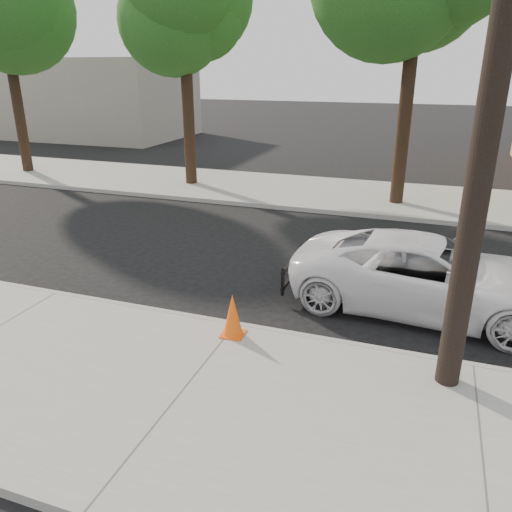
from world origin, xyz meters
The scene contains 10 objects.
ground centered at (0.00, 0.00, 0.00)m, with size 120.00×120.00×0.00m, color black.
near_sidewalk centered at (0.00, -4.30, 0.07)m, with size 90.00×4.40×0.15m, color gray.
far_sidewalk centered at (0.00, 8.50, 0.07)m, with size 90.00×5.00×0.15m, color gray.
curb_near centered at (0.00, -2.10, 0.07)m, with size 90.00×0.12×0.16m, color #9E9B93.
building_far centered at (-20.00, 20.00, 2.50)m, with size 14.00×8.00×5.00m, color gray.
utility_pole centered at (3.60, -2.70, 4.70)m, with size 1.40×0.34×9.00m.
tree_a centered at (-13.80, 7.85, 6.53)m, with size 4.65×4.50×9.00m.
tree_b centered at (-5.81, 8.06, 6.15)m, with size 4.34×4.20×8.45m.
police_cruiser centered at (3.21, -0.04, 0.73)m, with size 2.41×5.22×1.45m, color white.
traffic_cone centered at (0.09, -2.50, 0.52)m, with size 0.41×0.41×0.77m.
Camera 1 is at (3.01, -9.56, 4.53)m, focal length 35.00 mm.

